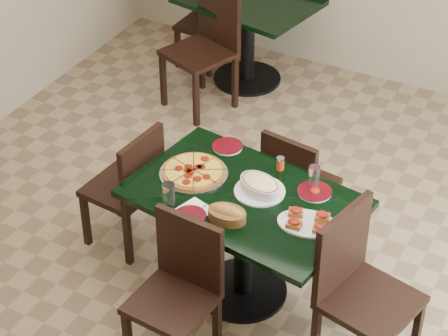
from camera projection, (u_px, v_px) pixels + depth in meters
The scene contains 20 objects.
floor at pixel (240, 275), 5.49m from camera, with size 5.50×5.50×0.00m, color olive.
main_table at pixel (244, 220), 5.03m from camera, with size 1.38×0.99×0.75m.
back_table at pixel (248, 24), 7.14m from camera, with size 1.17×0.93×0.75m.
chair_far at pixel (295, 182), 5.51m from camera, with size 0.44×0.44×0.83m.
chair_near at pixel (180, 284), 4.71m from camera, with size 0.44×0.44×0.89m.
chair_right at pixel (357, 283), 4.63m from camera, with size 0.55×0.55×0.98m.
chair_left at pixel (131, 184), 5.45m from camera, with size 0.44×0.44×0.87m.
back_chair_near at pixel (208, 40), 6.83m from camera, with size 0.60×0.60×1.00m.
back_chair_left at pixel (209, 20), 7.39m from camera, with size 0.38×0.38×0.80m.
pepperoni_pizza at pixel (194, 172), 5.08m from camera, with size 0.40×0.40×0.04m.
lasagna_casserole at pixel (260, 186), 4.93m from camera, with size 0.31×0.29×0.09m.
bread_basket at pixel (227, 214), 4.73m from camera, with size 0.23×0.17×0.09m.
bruschetta_platter at pixel (308, 221), 4.70m from camera, with size 0.37×0.29×0.05m.
side_plate_near at pixel (190, 216), 4.77m from camera, with size 0.18×0.18×0.02m.
side_plate_far_r at pixel (315, 191), 4.94m from camera, with size 0.20×0.20×0.03m.
side_plate_far_l at pixel (227, 146), 5.31m from camera, with size 0.19×0.19×0.02m.
napkin_setting at pixel (194, 210), 4.82m from camera, with size 0.21×0.21×0.01m.
water_glass_a at pixel (314, 177), 4.96m from camera, with size 0.06×0.06×0.14m, color white.
water_glass_b at pixel (169, 195), 4.80m from camera, with size 0.07×0.07×0.15m, color white.
pepper_shaker at pixel (280, 163), 5.10m from camera, with size 0.05×0.05×0.08m.
Camera 1 is at (1.81, -3.61, 3.78)m, focal length 70.00 mm.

